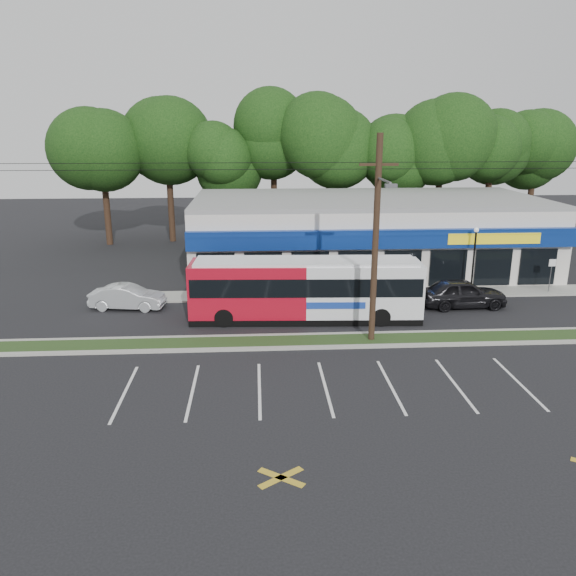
% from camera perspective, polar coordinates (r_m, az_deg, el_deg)
% --- Properties ---
extents(ground, '(120.00, 120.00, 0.00)m').
position_cam_1_polar(ground, '(26.94, 2.57, -6.32)').
color(ground, black).
rests_on(ground, ground).
extents(grass_strip, '(40.00, 1.60, 0.12)m').
position_cam_1_polar(grass_strip, '(27.84, 2.36, -5.42)').
color(grass_strip, '#223C18').
rests_on(grass_strip, ground).
extents(curb_south, '(40.00, 0.25, 0.14)m').
position_cam_1_polar(curb_south, '(27.05, 2.54, -6.06)').
color(curb_south, '#9E9E93').
rests_on(curb_south, ground).
extents(curb_north, '(40.00, 0.25, 0.14)m').
position_cam_1_polar(curb_north, '(28.63, 2.19, -4.78)').
color(curb_north, '#9E9E93').
rests_on(curb_north, ground).
extents(sidewalk, '(32.00, 2.20, 0.10)m').
position_cam_1_polar(sidewalk, '(36.10, 9.03, -0.53)').
color(sidewalk, '#9E9E93').
rests_on(sidewalk, ground).
extents(strip_mall, '(25.00, 12.55, 5.30)m').
position_cam_1_polar(strip_mall, '(42.18, 7.88, 5.57)').
color(strip_mall, beige).
rests_on(strip_mall, ground).
extents(utility_pole, '(50.00, 2.77, 10.00)m').
position_cam_1_polar(utility_pole, '(26.71, 8.59, 5.45)').
color(utility_pole, black).
rests_on(utility_pole, ground).
extents(lamp_post, '(0.30, 0.30, 4.25)m').
position_cam_1_polar(lamp_post, '(37.02, 18.40, 3.44)').
color(lamp_post, black).
rests_on(lamp_post, ground).
extents(sign_post, '(0.45, 0.10, 2.23)m').
position_cam_1_polar(sign_post, '(39.18, 25.19, 1.71)').
color(sign_post, '#59595E').
rests_on(sign_post, ground).
extents(tree_line, '(46.76, 6.76, 11.83)m').
position_cam_1_polar(tree_line, '(51.23, 4.23, 14.02)').
color(tree_line, black).
rests_on(tree_line, ground).
extents(metrobus, '(12.64, 3.20, 3.37)m').
position_cam_1_polar(metrobus, '(30.58, 1.79, -0.00)').
color(metrobus, '#B10D20').
rests_on(metrobus, ground).
extents(car_dark, '(5.06, 2.15, 1.70)m').
position_cam_1_polar(car_dark, '(34.47, 17.31, -0.49)').
color(car_dark, black).
rests_on(car_dark, ground).
extents(car_silver, '(4.43, 2.00, 1.41)m').
position_cam_1_polar(car_silver, '(33.96, -16.00, -0.89)').
color(car_silver, '#B9BDC1').
rests_on(car_silver, ground).
extents(pedestrian_a, '(0.65, 0.46, 1.70)m').
position_cam_1_polar(pedestrian_a, '(34.24, 4.59, 0.10)').
color(pedestrian_a, silver).
rests_on(pedestrian_a, ground).
extents(pedestrian_b, '(0.91, 0.71, 1.84)m').
position_cam_1_polar(pedestrian_b, '(33.72, 6.63, -0.09)').
color(pedestrian_b, beige).
rests_on(pedestrian_b, ground).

